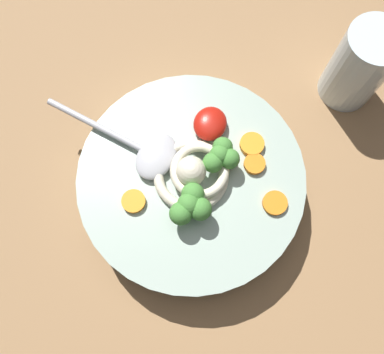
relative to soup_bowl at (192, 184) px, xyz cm
name	(u,v)px	position (x,y,z in cm)	size (l,w,h in cm)	color
table_slab	(201,169)	(3.86, 0.10, -5.28)	(99.33, 99.33, 4.38)	#936D47
soup_bowl	(192,184)	(0.00, 0.00, 0.00)	(26.89, 26.89, 5.99)	#9EB2A3
noodle_pile	(196,174)	(0.16, -0.42, 4.10)	(9.62, 9.44, 3.87)	beige
soup_spoon	(146,151)	(0.93, 6.02, 3.69)	(6.60, 17.52, 1.60)	#B7B7BC
chili_sauce_dollop	(212,124)	(6.68, -0.07, 3.88)	(4.39, 3.95, 1.98)	#B2190F
broccoli_floret_right	(191,205)	(-3.77, -1.19, 5.40)	(5.05, 4.34, 3.99)	#7A9E60
broccoli_floret_near_spoon	(221,156)	(2.81, -2.48, 5.17)	(4.58, 3.94, 3.62)	#7A9E60
carrot_slice_extra_b	(253,167)	(3.47, -6.37, 3.24)	(2.52, 2.52, 0.70)	orange
carrot_slice_extra_a	(134,201)	(-5.04, 5.26, 3.22)	(2.73, 2.73, 0.65)	orange
carrot_slice_far	(275,203)	(0.18, -9.94, 3.18)	(2.84, 2.84, 0.56)	orange
carrot_slice_rear	(252,144)	(6.10, -5.36, 3.26)	(2.90, 2.90, 0.74)	orange
drinking_glass	(360,66)	(21.15, -15.15, 2.71)	(7.31, 7.31, 11.62)	silver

